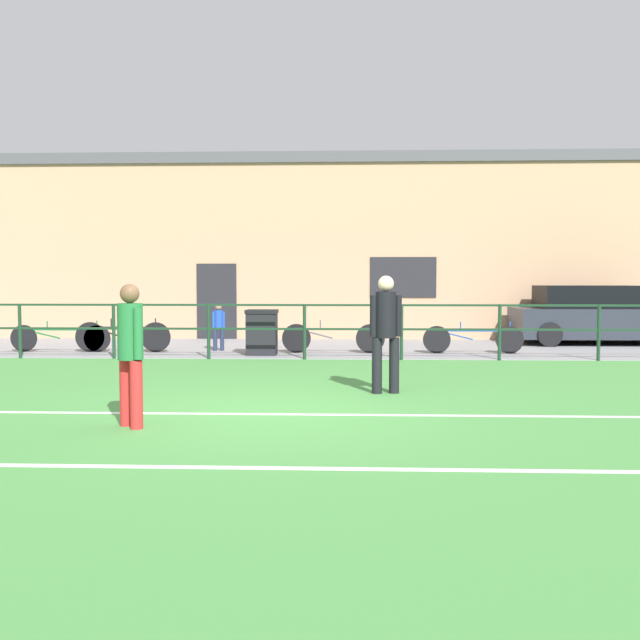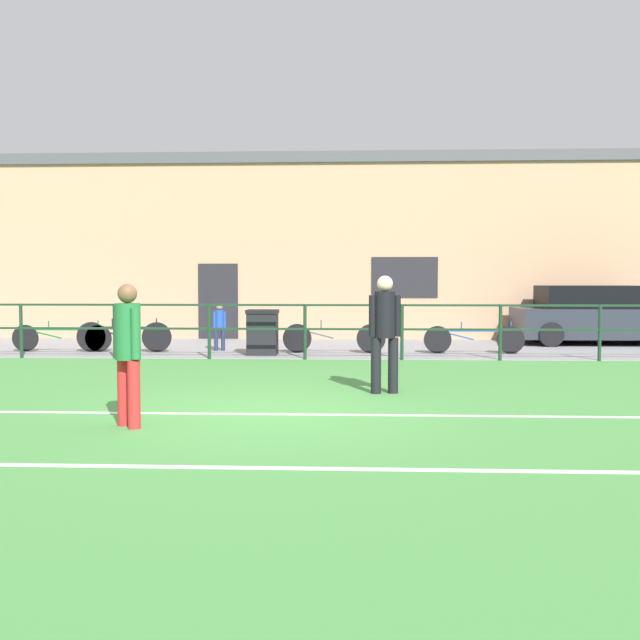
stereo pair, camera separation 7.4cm
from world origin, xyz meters
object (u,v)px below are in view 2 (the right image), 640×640
at_px(bicycle_parked_1, 334,338).
at_px(bicycle_parked_2, 61,338).
at_px(spectator_child, 220,324).
at_px(parked_car_red, 595,316).
at_px(player_goalkeeper, 385,327).
at_px(bicycle_parked_3, 124,336).
at_px(bicycle_parked_0, 474,339).
at_px(trash_bin_0, 263,332).
at_px(player_striker, 128,346).

relative_size(bicycle_parked_1, bicycle_parked_2, 1.00).
distance_m(spectator_child, parked_car_red, 9.48).
relative_size(spectator_child, bicycle_parked_2, 0.47).
bearing_deg(bicycle_parked_1, player_goalkeeper, -80.99).
bearing_deg(parked_car_red, bicycle_parked_2, -168.39).
bearing_deg(bicycle_parked_2, bicycle_parked_3, -0.00).
xyz_separation_m(parked_car_red, bicycle_parked_1, (-6.57, -2.62, -0.37)).
height_order(spectator_child, parked_car_red, parked_car_red).
height_order(spectator_child, bicycle_parked_2, spectator_child).
bearing_deg(spectator_child, bicycle_parked_0, 157.86).
distance_m(bicycle_parked_1, bicycle_parked_3, 4.76).
xyz_separation_m(bicycle_parked_1, trash_bin_0, (-1.54, -0.48, 0.16)).
relative_size(player_goalkeeper, bicycle_parked_3, 0.78).
relative_size(parked_car_red, bicycle_parked_1, 1.76).
height_order(bicycle_parked_0, bicycle_parked_3, bicycle_parked_3).
relative_size(spectator_child, bicycle_parked_0, 0.49).
distance_m(spectator_child, bicycle_parked_0, 5.76).
height_order(bicycle_parked_1, bicycle_parked_2, bicycle_parked_1).
relative_size(player_striker, bicycle_parked_1, 0.70).
height_order(spectator_child, bicycle_parked_3, spectator_child).
relative_size(parked_car_red, bicycle_parked_2, 1.76).
bearing_deg(trash_bin_0, player_goalkeeper, -64.81).
distance_m(player_goalkeeper, trash_bin_0, 5.73).
relative_size(spectator_child, bicycle_parked_3, 0.50).
bearing_deg(parked_car_red, bicycle_parked_3, -166.97).
distance_m(bicycle_parked_3, trash_bin_0, 3.26).
height_order(player_striker, spectator_child, player_striker).
height_order(bicycle_parked_0, bicycle_parked_2, bicycle_parked_0).
distance_m(bicycle_parked_2, trash_bin_0, 4.69).
distance_m(parked_car_red, trash_bin_0, 8.69).
bearing_deg(bicycle_parked_1, bicycle_parked_2, -180.00).
bearing_deg(bicycle_parked_1, player_striker, -104.02).
xyz_separation_m(player_striker, spectator_child, (-0.59, 8.61, -0.27)).
height_order(bicycle_parked_3, trash_bin_0, trash_bin_0).
relative_size(bicycle_parked_1, trash_bin_0, 2.34).
xyz_separation_m(parked_car_red, bicycle_parked_2, (-12.77, -2.62, -0.39)).
bearing_deg(trash_bin_0, bicycle_parked_0, 5.95).
xyz_separation_m(player_striker, bicycle_parked_2, (-4.14, 8.22, -0.57)).
height_order(bicycle_parked_0, trash_bin_0, trash_bin_0).
bearing_deg(player_striker, parked_car_red, -84.04).
distance_m(parked_car_red, bicycle_parked_0, 4.37).
xyz_separation_m(bicycle_parked_2, bicycle_parked_3, (1.44, -0.00, 0.03)).
distance_m(player_striker, spectator_child, 8.63).
relative_size(player_striker, spectator_child, 1.48).
bearing_deg(bicycle_parked_0, bicycle_parked_2, 180.00).
distance_m(bicycle_parked_0, trash_bin_0, 4.67).
bearing_deg(bicycle_parked_2, player_striker, -63.26).
bearing_deg(bicycle_parked_3, player_goalkeeper, -45.01).
height_order(player_goalkeeper, bicycle_parked_0, player_goalkeeper).
bearing_deg(player_striker, bicycle_parked_2, -18.80).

